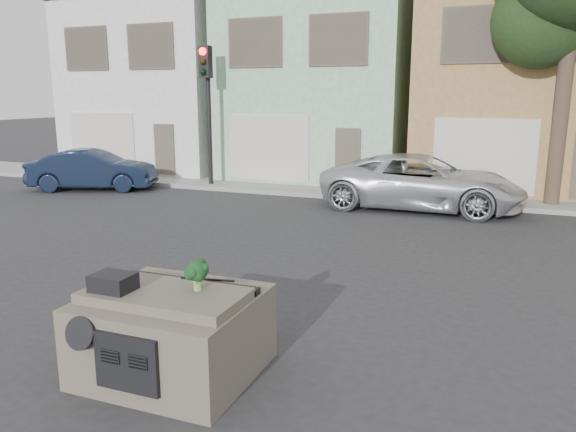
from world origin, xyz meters
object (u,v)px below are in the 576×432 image
Objects in this scene: silver_pickup at (421,209)px; traffic_signal at (208,118)px; broccoli at (197,275)px; navy_sedan at (94,190)px.

traffic_signal is at bearing 82.93° from silver_pickup.
silver_pickup is 11.54m from broccoli.
navy_sedan is at bearing 134.90° from broccoli.
navy_sedan is at bearing -153.60° from traffic_signal.
silver_pickup is at bearing 85.10° from broccoli.
navy_sedan is 11.53× the size of broccoli.
navy_sedan is 4.89m from traffic_signal.
broccoli is (6.85, -12.48, -1.24)m from traffic_signal.
traffic_signal is (3.74, 1.86, 2.55)m from navy_sedan.
silver_pickup is at bearing -7.71° from traffic_signal.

